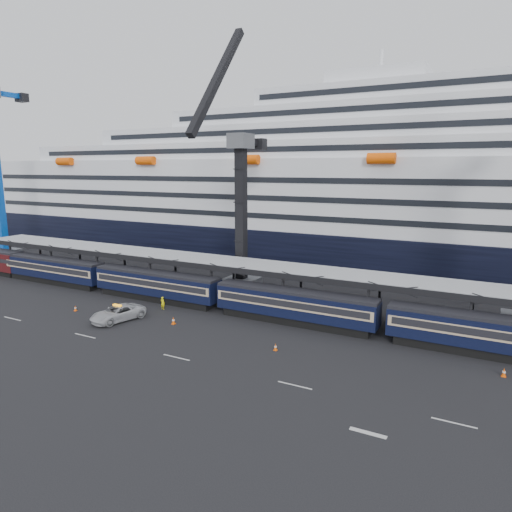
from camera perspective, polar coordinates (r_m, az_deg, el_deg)
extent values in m
plane|color=black|center=(41.57, 9.71, -14.03)|extent=(260.00, 260.00, 0.00)
cube|color=beige|center=(61.27, -28.15, -6.92)|extent=(3.00, 0.15, 0.02)
cube|color=beige|center=(52.12, -20.58, -9.32)|extent=(3.00, 0.15, 0.02)
cube|color=beige|center=(44.34, -9.91, -12.37)|extent=(3.00, 0.15, 0.02)
cube|color=beige|center=(38.78, 4.87, -15.80)|extent=(3.00, 0.15, 0.02)
cube|color=beige|center=(36.47, 23.51, -18.58)|extent=(3.00, 0.15, 0.02)
cube|color=beige|center=(33.58, 13.82, -20.67)|extent=(2.50, 0.40, 0.02)
cube|color=black|center=(76.92, -23.83, -2.77)|extent=(17.48, 2.40, 0.90)
cube|color=black|center=(76.54, -23.93, -1.45)|extent=(19.00, 2.80, 2.70)
cube|color=#C6AE8C|center=(76.48, -23.95, -1.24)|extent=(18.62, 2.92, 1.05)
cube|color=black|center=(76.47, -23.95, -1.20)|extent=(17.86, 2.98, 0.70)
cube|color=black|center=(76.26, -24.02, -0.35)|extent=(19.00, 2.50, 0.35)
cube|color=black|center=(62.82, -12.30, -5.00)|extent=(17.48, 2.40, 0.90)
cube|color=black|center=(62.36, -12.37, -3.41)|extent=(19.00, 2.80, 2.70)
cube|color=#C6AE8C|center=(62.28, -12.38, -3.14)|extent=(18.62, 2.92, 1.05)
cube|color=black|center=(62.27, -12.38, -3.10)|extent=(17.86, 2.98, 0.70)
cube|color=black|center=(62.01, -12.42, -2.07)|extent=(19.00, 2.50, 0.35)
cube|color=black|center=(52.69, 4.80, -7.90)|extent=(17.48, 2.40, 0.90)
cube|color=black|center=(52.14, 4.84, -6.03)|extent=(19.00, 2.80, 2.70)
cube|color=#C6AE8C|center=(52.05, 4.84, -5.72)|extent=(18.62, 2.92, 1.05)
cube|color=black|center=(52.04, 4.84, -5.66)|extent=(17.86, 2.98, 0.70)
cube|color=black|center=(51.72, 4.86, -4.44)|extent=(19.00, 2.50, 0.35)
cube|color=black|center=(49.06, 27.24, -10.59)|extent=(17.48, 2.40, 0.90)
cube|color=black|center=(48.46, 27.43, -8.60)|extent=(19.00, 2.80, 2.70)
cube|color=#C6AE8C|center=(48.37, 27.46, -8.26)|extent=(18.62, 2.92, 1.05)
cube|color=black|center=(48.35, 27.47, -8.21)|extent=(17.86, 2.98, 0.70)
cube|color=black|center=(48.01, 27.59, -6.91)|extent=(19.00, 2.50, 0.35)
cube|color=#9B9EA3|center=(52.66, 14.66, -2.63)|extent=(130.00, 6.00, 0.25)
cube|color=black|center=(49.89, 13.85, -3.70)|extent=(130.00, 0.25, 0.70)
cube|color=black|center=(55.58, 15.36, -2.28)|extent=(130.00, 0.25, 0.70)
cube|color=black|center=(86.73, -28.29, -0.16)|extent=(0.25, 0.25, 5.40)
cube|color=black|center=(89.90, -25.35, 0.45)|extent=(0.25, 0.25, 5.40)
cube|color=black|center=(78.72, -24.18, -0.82)|extent=(0.25, 0.25, 5.40)
cube|color=black|center=(82.21, -21.14, -0.13)|extent=(0.25, 0.25, 5.40)
cube|color=black|center=(71.22, -19.19, -1.61)|extent=(0.25, 0.25, 5.40)
cube|color=black|center=(75.05, -16.08, -0.81)|extent=(0.25, 0.25, 5.40)
cube|color=black|center=(64.40, -13.07, -2.57)|extent=(0.25, 0.25, 5.40)
cube|color=black|center=(68.61, -10.03, -1.63)|extent=(0.25, 0.25, 5.40)
cube|color=black|center=(58.50, -5.60, -3.70)|extent=(0.25, 0.25, 5.40)
cube|color=black|center=(63.11, -2.81, -2.57)|extent=(0.25, 0.25, 5.40)
cube|color=black|center=(53.83, 3.38, -4.96)|extent=(0.25, 0.25, 5.40)
cube|color=black|center=(58.80, 5.64, -3.62)|extent=(0.25, 0.25, 5.40)
cube|color=black|center=(50.72, 13.78, -6.27)|extent=(0.25, 0.25, 5.40)
cube|color=black|center=(55.97, 15.19, -4.71)|extent=(0.25, 0.25, 5.40)
cube|color=black|center=(49.48, 25.17, -7.46)|extent=(0.25, 0.25, 5.40)
cube|color=black|center=(54.85, 25.47, -5.74)|extent=(0.25, 0.25, 5.40)
cube|color=black|center=(83.95, 19.63, 0.75)|extent=(200.00, 28.00, 7.00)
cube|color=black|center=(143.76, -27.24, 4.17)|extent=(16.17, 18.35, 7.00)
cube|color=white|center=(82.90, 20.05, 7.22)|extent=(190.00, 26.88, 12.00)
cube|color=white|center=(82.84, 20.40, 12.40)|extent=(160.00, 24.64, 3.00)
cube|color=black|center=(70.61, 19.03, 12.85)|extent=(153.60, 0.12, 0.90)
cube|color=white|center=(83.00, 20.54, 14.46)|extent=(124.00, 21.84, 3.00)
cube|color=black|center=(72.18, 19.36, 15.17)|extent=(119.04, 0.12, 0.90)
cube|color=white|center=(83.28, 20.68, 16.52)|extent=(90.00, 19.04, 3.00)
cube|color=black|center=(73.87, 19.69, 17.38)|extent=(86.40, 0.12, 0.90)
cube|color=white|center=(83.65, 20.83, 18.56)|extent=(56.00, 16.24, 3.00)
cube|color=black|center=(75.66, 20.00, 19.49)|extent=(53.76, 0.12, 0.90)
cube|color=white|center=(85.49, 15.28, 20.39)|extent=(16.00, 12.00, 2.50)
cylinder|color=#FF5808|center=(105.94, -22.78, 10.85)|extent=(4.00, 1.60, 1.60)
cylinder|color=#FF5808|center=(90.18, -13.63, 11.51)|extent=(4.00, 1.60, 1.60)
cylinder|color=#FF5808|center=(77.52, -1.02, 11.95)|extent=(4.00, 1.60, 1.60)
cylinder|color=#FF5808|center=(69.68, 15.41, 11.68)|extent=(4.00, 1.60, 1.60)
cube|color=#4B4D53|center=(100.59, -28.87, 0.17)|extent=(4.50, 4.50, 2.00)
cube|color=blue|center=(102.01, -28.85, 17.29)|extent=(0.90, 6.72, 0.90)
cube|color=black|center=(103.91, -27.24, 17.17)|extent=(2.20, 1.60, 1.60)
cube|color=#4B4D53|center=(65.37, -1.81, -3.62)|extent=(4.50, 4.50, 2.00)
cube|color=black|center=(63.59, -1.87, 5.13)|extent=(1.30, 1.30, 18.00)
cube|color=#4B4D53|center=(63.37, -1.93, 14.16)|extent=(2.60, 3.20, 2.00)
cube|color=black|center=(59.24, -4.94, 21.07)|extent=(0.90, 12.26, 14.37)
cube|color=black|center=(65.57, -0.80, 14.06)|extent=(0.90, 5.04, 0.90)
cube|color=black|center=(67.78, 0.24, 13.79)|extent=(2.20, 1.60, 1.60)
imported|color=#ABADB2|center=(55.62, -16.90, -6.86)|extent=(4.47, 6.91, 1.77)
imported|color=yellow|center=(58.56, -11.59, -5.77)|extent=(0.61, 0.42, 1.63)
cube|color=#FF5808|center=(61.26, -21.63, -6.37)|extent=(0.35, 0.35, 0.04)
cone|color=#FF5808|center=(61.16, -21.65, -6.06)|extent=(0.30, 0.30, 0.67)
cylinder|color=white|center=(61.16, -21.65, -6.06)|extent=(0.25, 0.25, 0.11)
cube|color=#FF5808|center=(53.21, -10.27, -8.34)|extent=(0.43, 0.43, 0.05)
cone|color=#FF5808|center=(53.07, -10.29, -7.90)|extent=(0.36, 0.36, 0.82)
cylinder|color=white|center=(53.07, -10.29, -7.90)|extent=(0.31, 0.31, 0.14)
cube|color=#FF5808|center=(45.31, 2.45, -11.68)|extent=(0.36, 0.36, 0.04)
cone|color=#FF5808|center=(45.17, 2.45, -11.25)|extent=(0.30, 0.30, 0.68)
cylinder|color=white|center=(45.17, 2.45, -11.25)|extent=(0.26, 0.26, 0.11)
cube|color=#FF5808|center=(45.30, 28.54, -13.07)|extent=(0.39, 0.39, 0.04)
cone|color=#FF5808|center=(45.15, 28.59, -12.61)|extent=(0.33, 0.33, 0.74)
cylinder|color=white|center=(45.15, 28.59, -12.61)|extent=(0.28, 0.28, 0.12)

